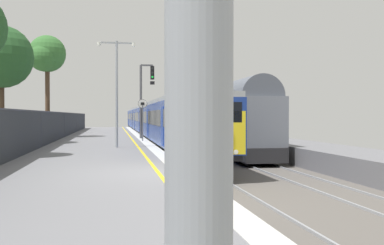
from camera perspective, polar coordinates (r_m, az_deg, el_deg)
name	(u,v)px	position (r m, az deg, el deg)	size (l,w,h in m)	color
ground	(255,190)	(14.39, 7.82, -8.33)	(17.40, 110.00, 1.21)	slate
commuter_train_at_platform	(150,120)	(47.60, -5.24, 0.36)	(2.83, 60.89, 3.81)	navy
freight_train_adjacent_track	(183,116)	(51.56, -1.11, 0.82)	(2.60, 57.31, 4.83)	#232326
signal_gantry	(144,92)	(34.11, -5.96, 3.74)	(1.10, 0.24, 5.47)	#47474C
speed_limit_sign	(143,114)	(30.47, -6.18, 1.00)	(0.59, 0.08, 2.77)	#59595B
platform_lamp_mid	(117,85)	(24.60, -9.37, 4.67)	(2.00, 0.20, 5.64)	#93999E
background_tree_centre	(46,56)	(37.62, -17.70, 7.93)	(2.86, 3.08, 7.95)	#473323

